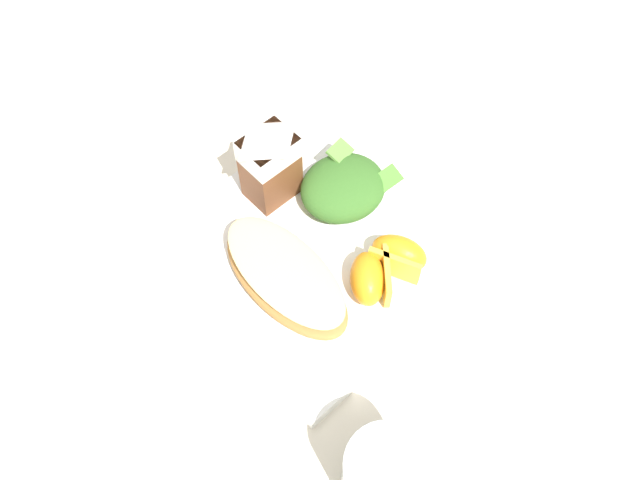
% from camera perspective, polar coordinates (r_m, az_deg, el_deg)
% --- Properties ---
extents(ground, '(3.00, 3.00, 0.00)m').
position_cam_1_polar(ground, '(0.75, 0.00, -1.04)').
color(ground, beige).
extents(white_plate, '(0.28, 0.28, 0.02)m').
position_cam_1_polar(white_plate, '(0.74, 0.00, -0.73)').
color(white_plate, white).
rests_on(white_plate, ground).
extents(cheesy_pizza_bread, '(0.08, 0.17, 0.04)m').
position_cam_1_polar(cheesy_pizza_bread, '(0.70, -2.93, -3.13)').
color(cheesy_pizza_bread, '#A87038').
rests_on(cheesy_pizza_bread, white_plate).
extents(green_salad_pile, '(0.11, 0.09, 0.05)m').
position_cam_1_polar(green_salad_pile, '(0.76, 1.98, 4.49)').
color(green_salad_pile, '#336023').
rests_on(green_salad_pile, white_plate).
extents(milk_carton, '(0.06, 0.05, 0.11)m').
position_cam_1_polar(milk_carton, '(0.73, -4.30, 6.83)').
color(milk_carton, brown).
rests_on(milk_carton, white_plate).
extents(orange_wedge_front, '(0.07, 0.07, 0.04)m').
position_cam_1_polar(orange_wedge_front, '(0.70, 4.45, -3.04)').
color(orange_wedge_front, orange).
rests_on(orange_wedge_front, white_plate).
extents(orange_wedge_middle, '(0.06, 0.07, 0.04)m').
position_cam_1_polar(orange_wedge_middle, '(0.71, 6.66, -1.25)').
color(orange_wedge_middle, orange).
rests_on(orange_wedge_middle, white_plate).
extents(drinking_clear_cup, '(0.07, 0.07, 0.09)m').
position_cam_1_polar(drinking_clear_cup, '(0.62, 5.44, -19.40)').
color(drinking_clear_cup, silver).
rests_on(drinking_clear_cup, ground).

